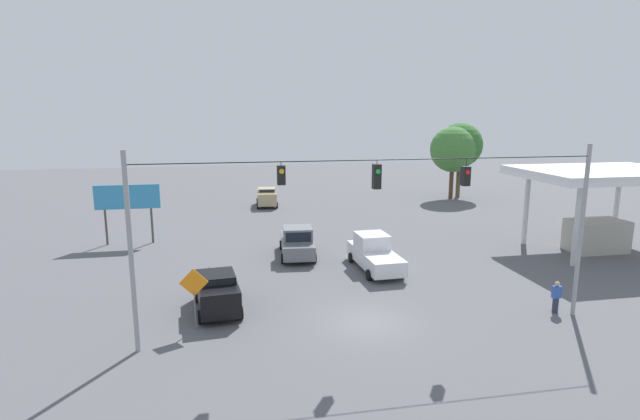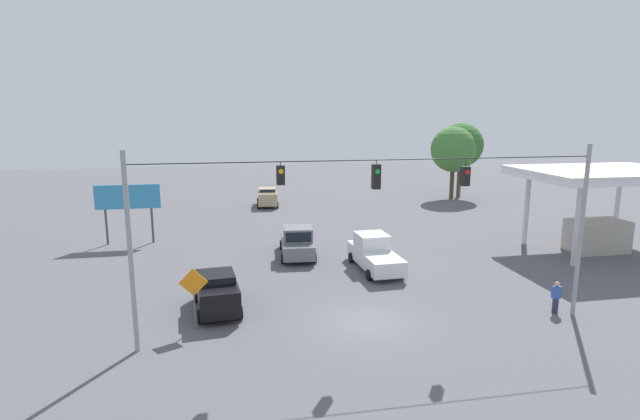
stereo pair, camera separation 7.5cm
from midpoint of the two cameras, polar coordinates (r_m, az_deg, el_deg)
The scene contains 15 objects.
ground_plane at distance 23.78m, azimuth 5.30°, elevation -12.63°, with size 140.00×140.00×0.00m, color #56565B.
overhead_signal_span at distance 21.29m, azimuth 6.36°, elevation -1.08°, with size 20.11×0.38×8.17m.
pickup_truck_white_crossing_near at distance 31.02m, azimuth 6.17°, elevation -4.98°, with size 2.40×5.61×2.12m.
sedan_tan_withflow_deep at distance 51.44m, azimuth -6.14°, elevation 1.52°, with size 2.29×4.08×1.89m.
sedan_black_parked_shoulder at distance 25.10m, azimuth -11.74°, elevation -9.07°, with size 2.38×4.30×1.91m.
pickup_truck_grey_withflow_mid at distance 33.52m, azimuth -2.68°, elevation -3.69°, with size 2.59×5.34×2.12m.
traffic_cone_nearest at distance 24.93m, azimuth -12.62°, elevation -10.96°, with size 0.31×0.31×0.60m, color orange.
traffic_cone_second at distance 27.68m, azimuth -12.65°, elevation -8.69°, with size 0.31×0.31×0.60m, color orange.
traffic_cone_third at distance 30.50m, azimuth -12.56°, elevation -6.81°, with size 0.31×0.31×0.60m, color orange.
gas_station at distance 39.11m, azimuth 29.41°, elevation 1.80°, with size 10.87×7.80×5.75m.
roadside_billboard at distance 38.83m, azimuth -21.20°, elevation 1.02°, with size 4.58×0.16×4.38m.
work_zone_sign at distance 22.91m, azimuth -14.29°, elevation -8.54°, with size 1.27×0.06×2.84m.
pedestrian at distance 26.96m, azimuth 25.30°, elevation -8.99°, with size 0.40×0.28×1.57m.
tree_horizon_left at distance 57.10m, azimuth 14.91°, elevation 6.69°, with size 4.99×4.99×7.98m.
tree_horizon_right at distance 58.36m, azimuth 15.69°, elevation 7.13°, with size 4.93×4.93×8.35m.
Camera 1 is at (6.18, 20.86, 9.60)m, focal length 28.00 mm.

